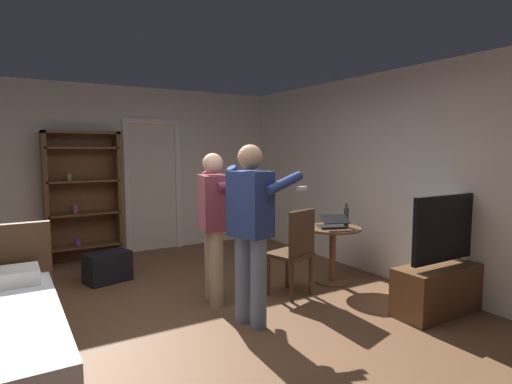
{
  "coord_description": "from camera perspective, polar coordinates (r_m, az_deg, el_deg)",
  "views": [
    {
      "loc": [
        -1.41,
        -3.36,
        1.66
      ],
      "look_at": [
        0.88,
        0.41,
        1.2
      ],
      "focal_mm": 29.24,
      "sensor_mm": 36.0,
      "label": 1
    }
  ],
  "objects": [
    {
      "name": "ground_plane",
      "position": [
        4.01,
        -8.17,
        -18.58
      ],
      "size": [
        7.25,
        7.25,
        0.0
      ],
      "primitive_type": "plane",
      "color": "brown"
    },
    {
      "name": "wall_back",
      "position": [
        6.87,
        -19.38,
        2.71
      ],
      "size": [
        5.71,
        0.12,
        2.62
      ],
      "primitive_type": "cube",
      "color": "silver",
      "rests_on": "ground_plane"
    },
    {
      "name": "wall_right",
      "position": [
        5.4,
        20.08,
        1.9
      ],
      "size": [
        0.12,
        6.83,
        2.62
      ],
      "primitive_type": "cube",
      "color": "silver",
      "rests_on": "ground_plane"
    },
    {
      "name": "doorway_frame",
      "position": [
        6.97,
        -13.94,
        2.17
      ],
      "size": [
        0.93,
        0.08,
        2.13
      ],
      "color": "white",
      "rests_on": "ground_plane"
    },
    {
      "name": "bookshelf",
      "position": [
        6.6,
        -22.6,
        0.0
      ],
      "size": [
        1.04,
        0.32,
        1.91
      ],
      "color": "brown",
      "rests_on": "ground_plane"
    },
    {
      "name": "tv_flatscreen",
      "position": [
        4.79,
        24.75,
        -10.64
      ],
      "size": [
        1.29,
        0.4,
        1.2
      ],
      "color": "brown",
      "rests_on": "ground_plane"
    },
    {
      "name": "side_table",
      "position": [
        5.25,
        10.43,
        -7.17
      ],
      "size": [
        0.68,
        0.68,
        0.7
      ],
      "color": "brown",
      "rests_on": "ground_plane"
    },
    {
      "name": "laptop",
      "position": [
        5.14,
        10.4,
        -4.31
      ],
      "size": [
        0.41,
        0.42,
        0.17
      ],
      "color": "black",
      "rests_on": "side_table"
    },
    {
      "name": "bottle_on_table",
      "position": [
        5.22,
        12.23,
        -3.39
      ],
      "size": [
        0.06,
        0.06,
        0.29
      ],
      "color": "#303926",
      "rests_on": "side_table"
    },
    {
      "name": "wooden_chair",
      "position": [
        4.71,
        5.36,
        -7.76
      ],
      "size": [
        0.52,
        0.52,
        0.99
      ],
      "color": "#4C331E",
      "rests_on": "ground_plane"
    },
    {
      "name": "person_blue_shirt",
      "position": [
        3.86,
        -0.67,
        -4.28
      ],
      "size": [
        0.73,
        0.57,
        1.7
      ],
      "color": "slate",
      "rests_on": "ground_plane"
    },
    {
      "name": "person_striped_shirt",
      "position": [
        4.47,
        -5.73,
        -3.46
      ],
      "size": [
        0.61,
        0.68,
        1.61
      ],
      "color": "tan",
      "rests_on": "ground_plane"
    },
    {
      "name": "suitcase_dark",
      "position": [
        5.6,
        -19.64,
        -9.64
      ],
      "size": [
        0.59,
        0.45,
        0.37
      ],
      "primitive_type": "cube",
      "rotation": [
        0.0,
        0.0,
        0.26
      ],
      "color": "black",
      "rests_on": "ground_plane"
    }
  ]
}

